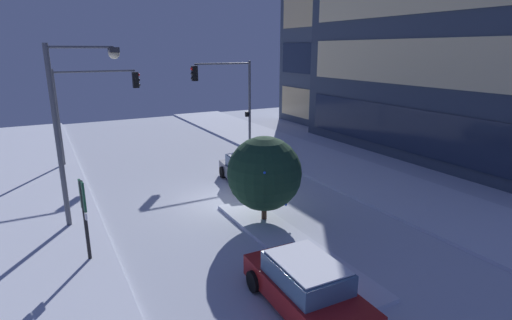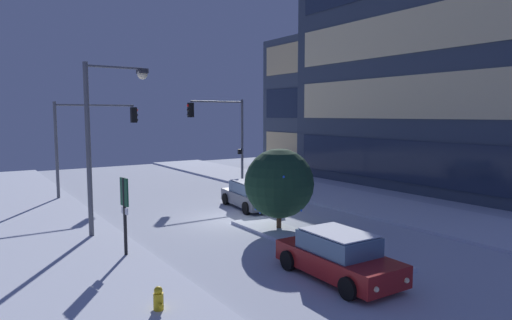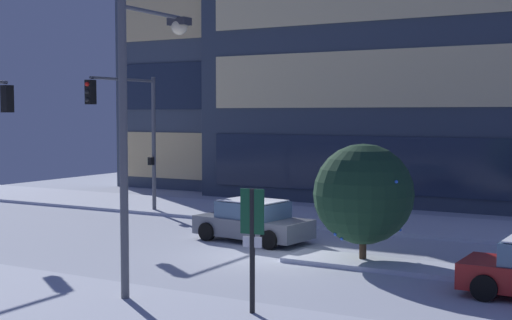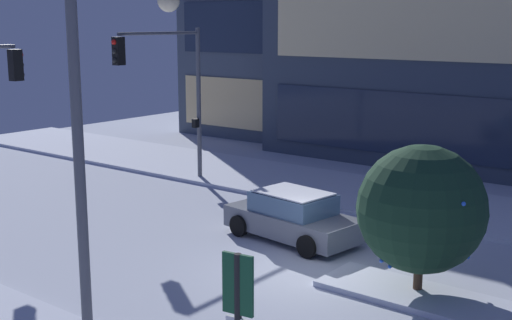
% 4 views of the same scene
% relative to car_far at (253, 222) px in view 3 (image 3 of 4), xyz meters
% --- Properties ---
extents(ground, '(52.00, 52.00, 0.00)m').
position_rel_car_far_xyz_m(ground, '(1.88, -2.10, -0.71)').
color(ground, silver).
extents(curb_strip_near, '(52.00, 5.20, 0.14)m').
position_rel_car_far_xyz_m(curb_strip_near, '(1.88, -10.26, -0.64)').
color(curb_strip_near, silver).
rests_on(curb_strip_near, ground).
extents(curb_strip_far, '(52.00, 5.20, 0.14)m').
position_rel_car_far_xyz_m(curb_strip_far, '(1.88, 6.07, -0.64)').
color(curb_strip_far, silver).
rests_on(curb_strip_far, ground).
extents(median_strip, '(9.00, 1.80, 0.14)m').
position_rel_car_far_xyz_m(median_strip, '(7.05, -1.86, -0.64)').
color(median_strip, silver).
rests_on(median_strip, ground).
extents(office_tower_secondary, '(14.00, 12.05, 12.40)m').
position_rel_car_far_xyz_m(office_tower_secondary, '(-10.13, 18.62, 5.49)').
color(office_tower_secondary, '#424C5B').
rests_on(office_tower_secondary, ground).
extents(car_far, '(4.49, 2.48, 1.49)m').
position_rel_car_far_xyz_m(car_far, '(0.00, 0.00, 0.00)').
color(car_far, slate).
rests_on(car_far, ground).
extents(traffic_light_corner_far_left, '(0.32, 4.54, 6.26)m').
position_rel_car_far_xyz_m(traffic_light_corner_far_left, '(-7.72, 2.57, 3.58)').
color(traffic_light_corner_far_left, '#565960').
rests_on(traffic_light_corner_far_left, ground).
extents(street_lamp_arched, '(0.56, 2.68, 7.26)m').
position_rel_car_far_xyz_m(street_lamp_arched, '(1.53, -8.15, 4.05)').
color(street_lamp_arched, '#565960').
rests_on(street_lamp_arched, ground).
extents(parking_info_sign, '(0.55, 0.13, 2.93)m').
position_rel_car_far_xyz_m(parking_info_sign, '(4.86, -8.49, 1.17)').
color(parking_info_sign, black).
rests_on(parking_info_sign, ground).
extents(decorated_tree_median, '(3.07, 3.07, 3.67)m').
position_rel_car_far_xyz_m(decorated_tree_median, '(4.82, -1.62, 1.42)').
color(decorated_tree_median, '#473323').
rests_on(decorated_tree_median, ground).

